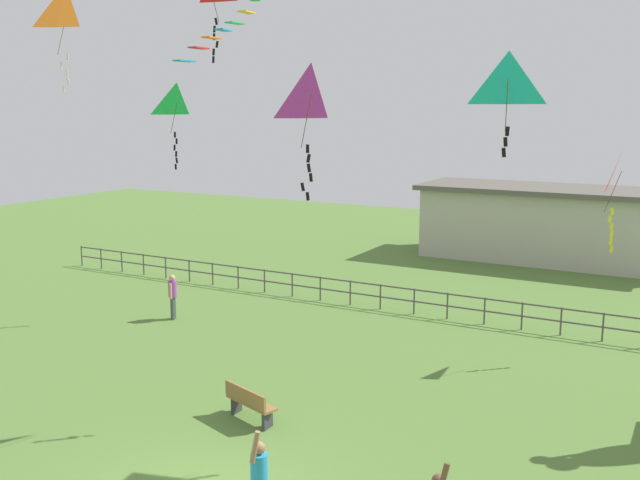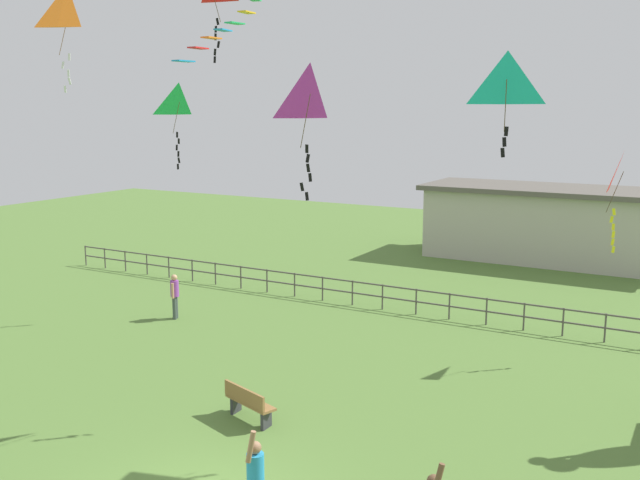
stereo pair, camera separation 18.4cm
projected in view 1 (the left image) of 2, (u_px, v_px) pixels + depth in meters
The scene contains 10 objects.
park_bench at pixel (249, 403), 16.93m from camera, with size 1.55×0.86×0.85m.
person_0 at pixel (259, 478), 12.43m from camera, with size 0.32×0.52×1.96m.
person_2 at pixel (173, 294), 25.10m from camera, with size 0.30×0.46×1.60m.
kite_0 at pixel (67, 14), 20.08m from camera, with size 1.19×1.25×2.89m.
kite_3 at pixel (311, 99), 15.98m from camera, with size 1.09×1.15×3.06m.
kite_4 at pixel (621, 176), 20.28m from camera, with size 0.62×0.86×2.97m.
kite_5 at pixel (177, 105), 24.20m from camera, with size 1.20×1.23×2.86m.
kite_8 at pixel (508, 82), 14.50m from camera, with size 1.22×0.79×2.12m.
waterfront_railing at pixel (436, 300), 25.38m from camera, with size 36.03×0.06×0.95m.
pavilion_building at pixel (554, 224), 34.71m from camera, with size 12.84×4.84×3.60m.
Camera 1 is at (7.83, -9.51, 7.31)m, focal length 40.19 mm.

